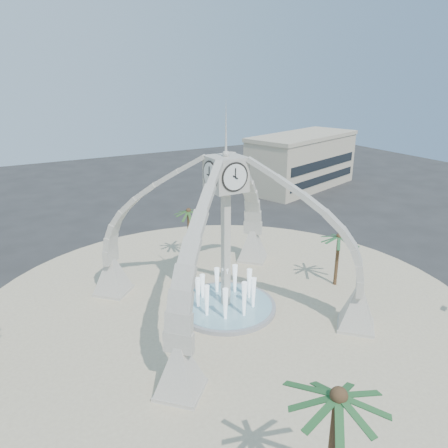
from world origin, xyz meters
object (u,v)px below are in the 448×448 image
clock_tower (226,233)px  palm_east (339,237)px  fountain (226,306)px  palm_south (339,398)px  palm_north (188,211)px

clock_tower → palm_east: bearing=-6.1°
clock_tower → fountain: bearing=90.0°
palm_east → palm_south: (-15.45, -16.16, 1.85)m
palm_south → clock_tower: bearing=74.1°
palm_south → palm_east: bearing=46.3°
palm_north → palm_south: palm_south is taller
fountain → palm_east: size_ratio=1.52×
fountain → palm_north: palm_north is taller
clock_tower → palm_south: bearing=-105.9°
clock_tower → palm_north: 10.47m
clock_tower → palm_north: size_ratio=3.10×
clock_tower → palm_south: 17.97m
fountain → palm_south: size_ratio=1.09×
fountain → palm_east: bearing=-6.1°
clock_tower → palm_east: (10.53, -1.13, -1.92)m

